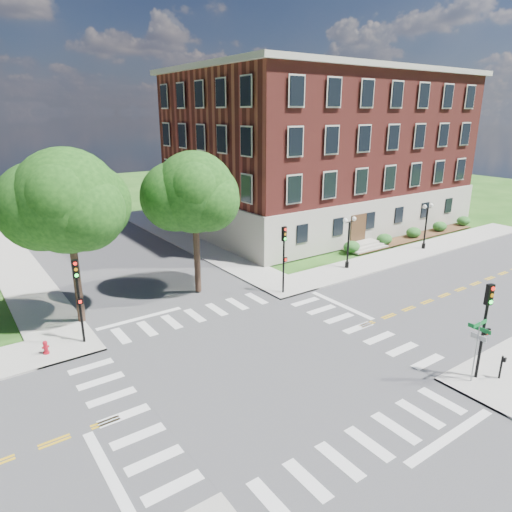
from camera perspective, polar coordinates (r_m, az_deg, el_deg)
ground at (r=24.04m, az=0.62°, el=-13.39°), size 160.00×160.00×0.00m
road_ew at (r=24.03m, az=0.62°, el=-13.38°), size 90.00×12.00×0.01m
road_ns at (r=24.03m, az=0.62°, el=-13.38°), size 12.00×90.00×0.01m
sidewalk_ne at (r=43.99m, az=5.14°, el=1.22°), size 34.00×34.00×0.12m
crosswalk_east at (r=28.35m, az=12.65°, el=-8.76°), size 2.20×10.20×0.02m
stop_bar_east at (r=31.27m, az=10.58°, el=-6.07°), size 0.40×5.50×0.00m
main_building at (r=53.07m, az=7.96°, el=13.01°), size 30.60×22.40×16.50m
shrub_row at (r=49.38m, az=19.01°, el=2.05°), size 18.00×2.00×1.30m
tree_c at (r=28.12m, az=-22.54°, el=6.34°), size 6.03×6.03×10.46m
tree_d at (r=31.15m, az=-7.71°, el=7.87°), size 5.52×5.52×9.88m
traffic_signal_se at (r=23.84m, az=26.76°, el=-7.08°), size 0.37×0.42×4.80m
traffic_signal_ne at (r=31.58m, az=3.51°, el=0.61°), size 0.35×0.40×4.80m
traffic_signal_nw at (r=26.40m, az=-21.36°, el=-4.05°), size 0.37×0.43×4.80m
twin_lamp_west at (r=37.70m, az=11.49°, el=2.04°), size 1.36×0.36×4.23m
twin_lamp_east at (r=45.15m, az=20.49°, el=3.82°), size 1.36×0.36×4.23m
street_sign_pole at (r=23.77m, az=25.97°, el=-9.38°), size 1.10×1.10×3.10m
push_button_post at (r=25.25m, az=28.35°, el=-12.00°), size 0.14×0.21×1.20m
fire_hydrant at (r=26.99m, az=-24.81°, el=-10.36°), size 0.35×0.35×0.75m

